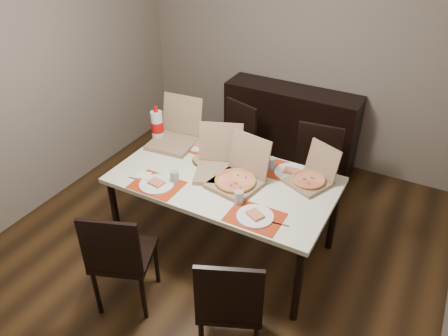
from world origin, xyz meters
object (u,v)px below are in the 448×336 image
(dip_bowl, at_px, (244,166))
(chair_near_left, at_px, (120,256))
(chair_near_right, at_px, (230,302))
(soda_bottle, at_px, (157,126))
(sideboard, at_px, (290,126))
(chair_far_right, at_px, (314,170))
(dining_table, at_px, (224,185))
(pizza_box_center, at_px, (238,178))
(chair_far_left, at_px, (233,143))

(dip_bowl, bearing_deg, chair_near_left, -110.16)
(chair_near_right, distance_m, soda_bottle, 1.87)
(chair_near_right, bearing_deg, chair_near_left, -178.83)
(sideboard, height_order, soda_bottle, soda_bottle)
(chair_near_left, xyz_separation_m, soda_bottle, (-0.50, 1.21, 0.38))
(sideboard, relative_size, chair_far_right, 1.61)
(dining_table, distance_m, pizza_box_center, 0.19)
(sideboard, height_order, pizza_box_center, pizza_box_center)
(soda_bottle, bearing_deg, chair_near_right, -40.42)
(dining_table, xyz_separation_m, chair_far_left, (-0.40, 0.91, -0.17))
(pizza_box_center, bearing_deg, chair_near_left, -118.41)
(sideboard, xyz_separation_m, pizza_box_center, (0.19, -1.69, 0.36))
(chair_near_left, xyz_separation_m, dip_bowl, (0.43, 1.16, 0.25))
(chair_far_right, height_order, pizza_box_center, pizza_box_center)
(dining_table, height_order, chair_near_left, chair_near_left)
(chair_near_left, relative_size, chair_far_left, 1.00)
(chair_far_left, xyz_separation_m, chair_far_right, (0.91, -0.09, 0.00))
(pizza_box_center, bearing_deg, chair_near_right, -65.66)
(chair_far_right, bearing_deg, sideboard, 123.87)
(sideboard, height_order, dining_table, sideboard)
(dip_bowl, distance_m, soda_bottle, 0.93)
(dining_table, relative_size, soda_bottle, 5.26)
(chair_far_left, height_order, pizza_box_center, pizza_box_center)
(chair_near_left, bearing_deg, chair_far_right, 63.75)
(chair_near_right, bearing_deg, chair_far_left, 117.14)
(chair_far_left, relative_size, dip_bowl, 8.59)
(dip_bowl, bearing_deg, sideboard, 94.76)
(chair_far_right, distance_m, soda_bottle, 1.52)
(chair_far_left, distance_m, soda_bottle, 0.88)
(dip_bowl, bearing_deg, pizza_box_center, -75.11)
(pizza_box_center, bearing_deg, sideboard, 96.30)
(sideboard, height_order, chair_near_right, chair_near_right)
(sideboard, distance_m, chair_far_right, 1.01)
(dining_table, xyz_separation_m, pizza_box_center, (0.14, -0.02, 0.12))
(chair_near_right, relative_size, chair_far_right, 1.00)
(chair_near_left, bearing_deg, dip_bowl, 69.84)
(soda_bottle, bearing_deg, chair_near_left, -67.61)
(chair_near_right, distance_m, dip_bowl, 1.26)
(chair_near_left, bearing_deg, pizza_box_center, 61.59)
(dining_table, height_order, chair_far_left, chair_far_left)
(dining_table, height_order, pizza_box_center, pizza_box_center)
(pizza_box_center, distance_m, soda_bottle, 1.04)
(pizza_box_center, bearing_deg, dip_bowl, 104.89)
(sideboard, distance_m, dining_table, 1.68)
(soda_bottle, bearing_deg, dip_bowl, -2.70)
(chair_near_left, distance_m, pizza_box_center, 1.08)
(dip_bowl, bearing_deg, chair_far_right, 53.61)
(pizza_box_center, height_order, soda_bottle, pizza_box_center)
(chair_far_left, bearing_deg, pizza_box_center, -60.30)
(sideboard, bearing_deg, soda_bottle, -119.96)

